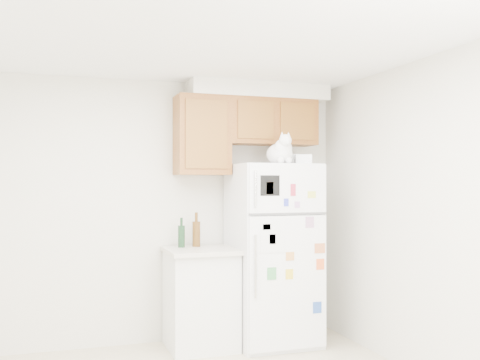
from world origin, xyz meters
name	(u,v)px	position (x,y,z in m)	size (l,w,h in m)	color
room_shell	(207,160)	(0.12, 0.24, 1.67)	(3.84, 4.04, 2.52)	silver
refrigerator	(273,254)	(1.14, 1.61, 0.85)	(0.76, 0.78, 1.70)	white
base_counter	(201,298)	(0.45, 1.68, 0.46)	(0.64, 0.64, 0.92)	white
cat	(281,152)	(1.16, 1.46, 1.81)	(0.28, 0.42, 0.29)	white
storage_box_back	(290,159)	(1.33, 1.64, 1.75)	(0.18, 0.13, 0.10)	white
storage_box_front	(303,159)	(1.39, 1.46, 1.74)	(0.15, 0.11, 0.09)	white
bottle_green	(181,232)	(0.30, 1.81, 1.06)	(0.06, 0.06, 0.28)	#19381E
bottle_amber	(196,229)	(0.44, 1.82, 1.08)	(0.08, 0.08, 0.32)	#593814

